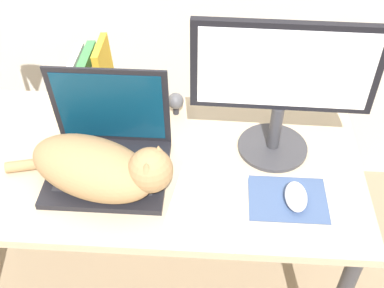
{
  "coord_description": "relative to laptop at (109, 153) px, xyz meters",
  "views": [
    {
      "loc": [
        0.22,
        -0.68,
        1.72
      ],
      "look_at": [
        0.16,
        0.28,
        0.83
      ],
      "focal_mm": 45.0,
      "sensor_mm": 36.0,
      "label": 1
    }
  ],
  "objects": [
    {
      "name": "mousepad",
      "position": [
        0.5,
        -0.09,
        -0.05
      ],
      "size": [
        0.21,
        0.16,
        0.0
      ],
      "color": "#384C75",
      "rests_on": "desk"
    },
    {
      "name": "notepad",
      "position": [
        0.28,
        -0.13,
        -0.05
      ],
      "size": [
        0.23,
        0.3,
        0.01
      ],
      "color": "silver",
      "rests_on": "desk"
    },
    {
      "name": "laptop",
      "position": [
        0.0,
        0.0,
        0.0
      ],
      "size": [
        0.33,
        0.28,
        0.29
      ],
      "color": "black",
      "rests_on": "desk"
    },
    {
      "name": "computer_mouse",
      "position": [
        0.52,
        -0.1,
        -0.03
      ],
      "size": [
        0.06,
        0.1,
        0.04
      ],
      "color": "silver",
      "rests_on": "mousepad"
    },
    {
      "name": "webcam",
      "position": [
        0.17,
        0.25,
        -0.01
      ],
      "size": [
        0.05,
        0.05,
        0.08
      ],
      "color": "#232328",
      "rests_on": "desk"
    },
    {
      "name": "cat",
      "position": [
        -0.01,
        -0.08,
        0.02
      ],
      "size": [
        0.49,
        0.3,
        0.16
      ],
      "color": "#99754C",
      "rests_on": "desk"
    },
    {
      "name": "desk",
      "position": [
        0.07,
        0.03,
        -0.14
      ],
      "size": [
        1.31,
        0.62,
        0.73
      ],
      "color": "tan",
      "rests_on": "ground_plane"
    },
    {
      "name": "external_monitor",
      "position": [
        0.47,
        0.1,
        0.19
      ],
      "size": [
        0.49,
        0.21,
        0.42
      ],
      "color": "#333338",
      "rests_on": "desk"
    },
    {
      "name": "book_row",
      "position": [
        -0.08,
        0.24,
        0.06
      ],
      "size": [
        0.11,
        0.17,
        0.26
      ],
      "color": "white",
      "rests_on": "desk"
    }
  ]
}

